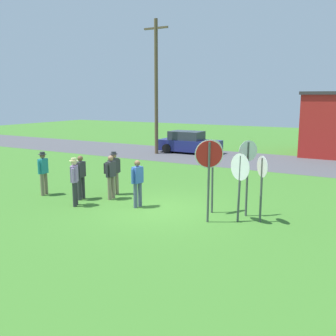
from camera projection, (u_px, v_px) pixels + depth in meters
ground_plane at (156, 209)px, 13.61m from camera, size 80.00×80.00×0.00m
street_asphalt at (258, 161)px, 23.78m from camera, size 60.00×6.40×0.01m
utility_pole at (156, 85)px, 26.07m from camera, size 1.80×0.24×8.90m
parked_car_on_street at (189, 143)px, 27.20m from camera, size 4.33×2.07×1.51m
stop_sign_rear_left at (248, 166)px, 12.49m from camera, size 0.43×0.54×2.50m
stop_sign_leaning_right at (209, 166)px, 11.79m from camera, size 0.74×0.54×2.60m
stop_sign_tallest at (240, 175)px, 11.97m from camera, size 0.75×0.43×2.16m
stop_sign_leaning_left at (213, 162)px, 12.86m from camera, size 0.38×0.83×2.47m
stop_sign_nearest at (262, 178)px, 11.92m from camera, size 0.47×0.48×2.09m
person_in_teal at (81, 175)px, 14.69m from camera, size 0.25×0.57×1.69m
person_near_signs at (111, 174)px, 14.73m from camera, size 0.35×0.57×1.69m
person_on_left at (75, 179)px, 13.81m from camera, size 0.38×0.50×1.74m
person_in_dark_shirt at (114, 170)px, 15.44m from camera, size 0.34×0.53×1.74m
person_in_blue at (43, 171)px, 15.37m from camera, size 0.31×0.57×1.74m
person_holding_notes at (138, 181)px, 13.64m from camera, size 0.29×0.56×1.69m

